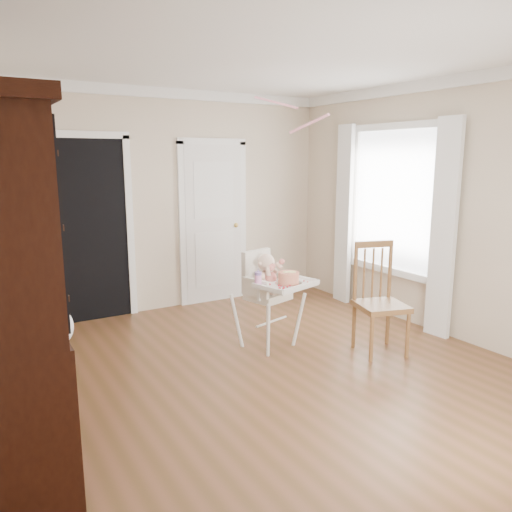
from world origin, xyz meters
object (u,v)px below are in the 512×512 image
high_chair (269,288)px  cake (289,278)px  dining_chair (380,302)px  china_cabinet (4,294)px  sippy_cup (258,278)px

high_chair → cake: high_chair is taller
cake → dining_chair: (0.77, -0.44, -0.25)m
cake → china_cabinet: 2.60m
cake → dining_chair: 0.93m
high_chair → sippy_cup: bearing=-162.4°
dining_chair → cake: bearing=166.8°
sippy_cup → china_cabinet: bearing=-160.4°
cake → china_cabinet: bearing=-164.6°
sippy_cup → dining_chair: dining_chair is taller
dining_chair → sippy_cup: bearing=169.4°
cake → high_chair: bearing=109.5°
high_chair → dining_chair: dining_chair is taller
high_chair → sippy_cup: 0.28m
high_chair → china_cabinet: bearing=-174.5°
china_cabinet → dining_chair: 3.33m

